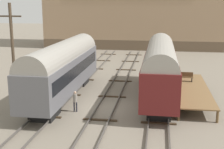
% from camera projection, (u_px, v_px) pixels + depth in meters
% --- Properties ---
extents(ground_plane, '(200.00, 200.00, 0.00)m').
position_uv_depth(ground_plane, '(107.00, 107.00, 26.34)').
color(ground_plane, slate).
extents(track_left, '(2.60, 60.00, 0.26)m').
position_uv_depth(track_left, '(57.00, 103.00, 26.95)').
color(track_left, '#4C4742').
rests_on(track_left, ground).
extents(track_middle, '(2.60, 60.00, 0.26)m').
position_uv_depth(track_middle, '(107.00, 106.00, 26.31)').
color(track_middle, '#4C4742').
rests_on(track_middle, ground).
extents(track_right, '(2.60, 60.00, 0.26)m').
position_uv_depth(track_right, '(159.00, 108.00, 25.67)').
color(track_right, '#4C4742').
rests_on(track_right, ground).
extents(train_car_grey, '(2.90, 15.70, 5.24)m').
position_uv_depth(train_car_grey, '(64.00, 66.00, 28.36)').
color(train_car_grey, black).
rests_on(train_car_grey, ground).
extents(train_car_maroon, '(2.90, 15.43, 5.30)m').
position_uv_depth(train_car_maroon, '(160.00, 66.00, 28.52)').
color(train_car_maroon, black).
rests_on(train_car_maroon, ground).
extents(station_platform, '(3.11, 11.65, 1.02)m').
position_uv_depth(station_platform, '(191.00, 89.00, 28.49)').
color(station_platform, brown).
rests_on(station_platform, ground).
extents(bench, '(1.40, 0.40, 0.91)m').
position_uv_depth(bench, '(186.00, 76.00, 30.85)').
color(bench, brown).
rests_on(bench, station_platform).
extents(person_worker, '(0.32, 0.32, 1.72)m').
position_uv_depth(person_worker, '(75.00, 99.00, 25.12)').
color(person_worker, '#282833').
rests_on(person_worker, ground).
extents(utility_pole, '(1.80, 0.24, 8.65)m').
position_uv_depth(utility_pole, '(13.00, 56.00, 25.11)').
color(utility_pole, '#473828').
rests_on(utility_pole, ground).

